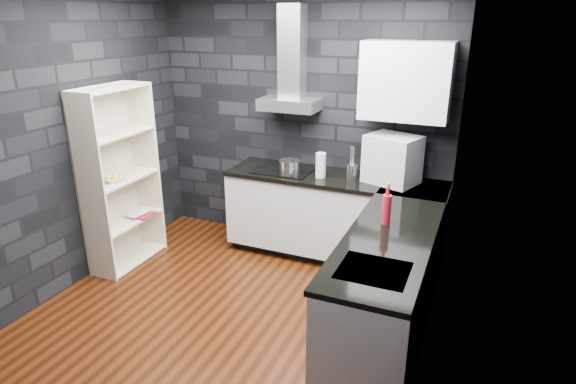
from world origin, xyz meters
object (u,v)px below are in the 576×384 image
Objects in this scene: bookshelf at (120,179)px; storage_jar at (352,172)px; appliance_garage at (392,160)px; utensil_crock at (351,171)px; red_bottle at (386,210)px; pot at (290,167)px; glass_vase at (321,165)px; fruit_bowl at (113,178)px.

storage_jar is at bearing 16.61° from bookshelf.
storage_jar is 0.42m from appliance_garage.
utensil_crock is 0.56× the size of red_bottle.
appliance_garage reaches higher than utensil_crock.
pot is at bearing -164.83° from storage_jar.
storage_jar is at bearing -161.76° from appliance_garage.
appliance_garage reaches higher than glass_vase.
appliance_garage is (0.99, 0.16, 0.15)m from pot.
fruit_bowl is at bearing -152.73° from glass_vase.
storage_jar is 0.48× the size of red_bottle.
utensil_crock is at bearing 16.15° from bookshelf.
pot is 0.91× the size of fruit_bowl.
pot is 0.11× the size of bookshelf.
bookshelf is at bearing 178.92° from red_bottle.
pot is 1.01m from appliance_garage.
glass_vase is at bearing -151.01° from appliance_garage.
red_bottle reaches higher than utensil_crock.
fruit_bowl is at bearing -97.91° from bookshelf.
pot is 0.63m from storage_jar.
appliance_garage is 2.65m from bookshelf.
red_bottle reaches higher than pot.
red_bottle is at bearing 1.00° from fruit_bowl.
red_bottle reaches higher than fruit_bowl.
appliance_garage is at bearing -0.98° from storage_jar.
storage_jar is at bearing 118.76° from red_bottle.
storage_jar is 0.24× the size of appliance_garage.
utensil_crock is (-0.00, -0.02, 0.01)m from storage_jar.
bookshelf is (-2.08, -0.93, -0.07)m from utensil_crock.
pot is 1.43m from red_bottle.
pot is at bearing -166.70° from utensil_crock.
storage_jar is at bearing 77.93° from utensil_crock.
bookshelf is at bearing -155.21° from glass_vase.
red_bottle is 1.04× the size of fruit_bowl.
utensil_crock reaches higher than fruit_bowl.
red_bottle is (0.17, -0.99, -0.11)m from appliance_garage.
appliance_garage is at bearing 22.85° from fruit_bowl.
glass_vase is 0.53× the size of appliance_garage.
bookshelf reaches higher than appliance_garage.
pot reaches higher than fruit_bowl.
bookshelf reaches higher than pot.
red_bottle is (0.55, -0.98, 0.05)m from utensil_crock.
storage_jar is 0.02m from utensil_crock.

